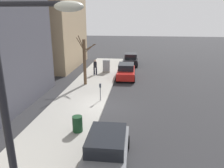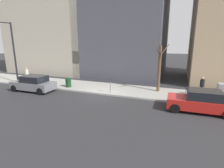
# 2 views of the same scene
# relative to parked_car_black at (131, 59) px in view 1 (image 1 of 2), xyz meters

# --- Properties ---
(ground_plane) EXTENTS (120.00, 120.00, 0.00)m
(ground_plane) POSITION_rel_parked_car_black_xyz_m (1.28, 14.73, -0.74)
(ground_plane) COLOR #2B2B2D
(sidewalk) EXTENTS (4.00, 36.00, 0.15)m
(sidewalk) POSITION_rel_parked_car_black_xyz_m (3.28, 14.73, -0.66)
(sidewalk) COLOR #9E9B93
(sidewalk) RESTS_ON ground
(parked_car_black) EXTENTS (1.99, 4.23, 1.52)m
(parked_car_black) POSITION_rel_parked_car_black_xyz_m (0.00, 0.00, 0.00)
(parked_car_black) COLOR black
(parked_car_black) RESTS_ON ground
(parked_car_red) EXTENTS (2.01, 4.24, 1.52)m
(parked_car_red) POSITION_rel_parked_car_black_xyz_m (0.21, 6.84, 0.00)
(parked_car_red) COLOR red
(parked_car_red) RESTS_ON ground
(parked_car_grey) EXTENTS (1.98, 4.23, 1.52)m
(parked_car_grey) POSITION_rel_parked_car_black_xyz_m (0.16, 21.38, 0.00)
(parked_car_grey) COLOR slate
(parked_car_grey) RESTS_ON ground
(parking_meter) EXTENTS (0.14, 0.10, 1.35)m
(parking_meter) POSITION_rel_parked_car_black_xyz_m (1.73, 14.03, 0.24)
(parking_meter) COLOR slate
(parking_meter) RESTS_ON sidewalk
(utility_box) EXTENTS (0.83, 0.61, 1.43)m
(utility_box) POSITION_rel_parked_car_black_xyz_m (2.58, 5.20, 0.11)
(utility_box) COLOR #A8A399
(utility_box) RESTS_ON sidewalk
(streetlamp) EXTENTS (1.97, 0.32, 6.50)m
(streetlamp) POSITION_rel_parked_car_black_xyz_m (1.56, 25.32, 3.28)
(streetlamp) COLOR black
(streetlamp) RESTS_ON sidewalk
(bare_tree) EXTENTS (1.97, 1.46, 4.62)m
(bare_tree) POSITION_rel_parked_car_black_xyz_m (3.87, 10.05, 1.67)
(bare_tree) COLOR brown
(bare_tree) RESTS_ON sidewalk
(trash_bin) EXTENTS (0.56, 0.56, 0.90)m
(trash_bin) POSITION_rel_parked_car_black_xyz_m (2.18, 18.81, -0.14)
(trash_bin) COLOR #14381E
(trash_bin) RESTS_ON sidewalk
(pedestrian_near_meter) EXTENTS (0.40, 0.36, 1.66)m
(pedestrian_near_meter) POSITION_rel_parked_car_black_xyz_m (3.63, 6.43, 0.35)
(pedestrian_near_meter) COLOR #1E1E2D
(pedestrian_near_meter) RESTS_ON sidewalk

